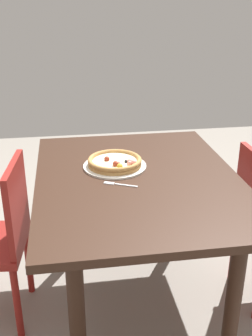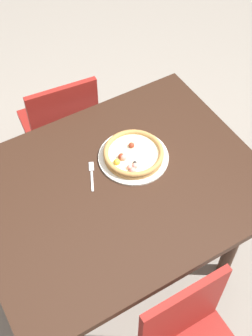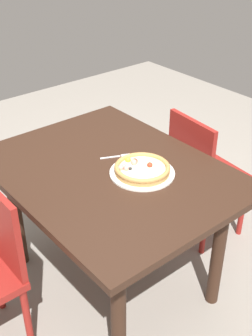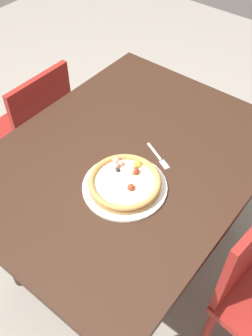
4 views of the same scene
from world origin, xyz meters
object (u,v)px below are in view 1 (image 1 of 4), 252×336
object	(u,v)px
dining_table	(138,196)
plate	(115,166)
pizza	(115,162)
fork	(118,184)

from	to	relation	value
dining_table	plate	size ratio (longest dim) A/B	3.93
dining_table	pizza	xyz separation A→B (m)	(0.14, 0.10, 0.14)
plate	pizza	xyz separation A→B (m)	(-0.00, -0.00, 0.03)
dining_table	pizza	size ratio (longest dim) A/B	4.60
fork	plate	bearing A→B (deg)	-68.51
dining_table	fork	bearing A→B (deg)	123.95
plate	pizza	size ratio (longest dim) A/B	1.17
dining_table	plate	bearing A→B (deg)	35.15
plate	fork	xyz separation A→B (m)	(-0.21, 0.01, -0.00)
plate	dining_table	bearing A→B (deg)	-144.85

